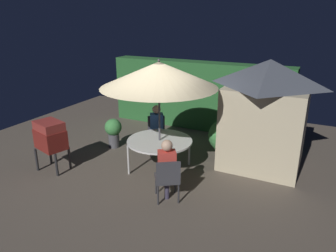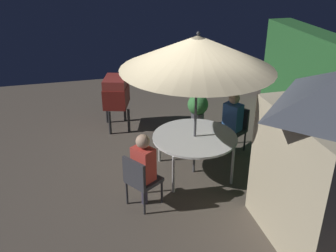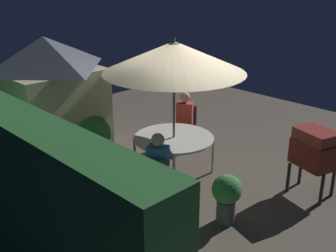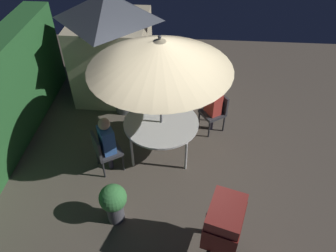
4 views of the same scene
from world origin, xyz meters
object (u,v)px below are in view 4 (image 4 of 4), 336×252
Objects in this scene: patio_table at (161,124)px; bbq_grill at (224,222)px; potted_plant_by_grill at (113,201)px; person_in_red at (214,101)px; garden_shed at (112,45)px; person_in_blue at (107,139)px; patio_umbrella at (160,54)px; chair_far_side at (104,150)px; potted_plant_by_shed at (122,88)px; chair_near_shed at (216,110)px.

bbq_grill is (-2.25, -1.12, 0.15)m from patio_table.
person_in_red is at bearing -34.38° from potted_plant_by_grill.
bbq_grill is 1.48× the size of potted_plant_by_grill.
garden_shed is at bearing 33.47° from patio_table.
garden_shed reaches higher than person_in_blue.
person_in_red is at bearing -56.00° from patio_umbrella.
chair_far_side is 0.28m from person_in_blue.
potted_plant_by_shed is 1.37× the size of potted_plant_by_grill.
chair_near_shed is 2.22m from potted_plant_by_shed.
person_in_red is 1.00× the size of person_in_blue.
patio_table is 1.36× the size of potted_plant_by_shed.
patio_table is 1.38m from chair_near_shed.
patio_umbrella is 2.89× the size of chair_far_side.
chair_far_side is at bearing 20.07° from potted_plant_by_grill.
person_in_red is at bearing -57.12° from person_in_blue.
chair_far_side is 2.53m from person_in_red.
person_in_red is at bearing -56.00° from patio_table.
chair_far_side is at bearing -173.05° from garden_shed.
garden_shed is 2.03× the size of person_in_red.
patio_umbrella is (-2.09, -1.38, 0.96)m from garden_shed.
potted_plant_by_shed is (-0.84, -0.36, -0.65)m from garden_shed.
chair_near_shed is 0.28m from person_in_red.
bbq_grill is 2.72m from chair_far_side.
potted_plant_by_grill is (-2.54, 1.77, -0.04)m from chair_near_shed.
bbq_grill is 2.97m from person_in_red.
potted_plant_by_shed is 1.86m from person_in_blue.
person_in_blue is (0.04, -0.07, 0.26)m from chair_far_side.
person_in_blue is at bearing 122.88° from person_in_red.
patio_table is 1.57m from patio_umbrella.
chair_near_shed is 2.60m from chair_far_side.
person_in_blue is at bearing 51.78° from bbq_grill.
person_in_red is (0.72, -1.07, 0.08)m from patio_table.
chair_far_side is at bearing 179.32° from potted_plant_by_shed.
chair_near_shed is (-1.32, -2.52, -0.78)m from garden_shed.
potted_plant_by_grill is at bearing 74.67° from bbq_grill.
patio_umbrella is 2.17× the size of bbq_grill.
garden_shed is 2.84× the size of chair_near_shed.
garden_shed is at bearing 33.47° from patio_umbrella.
bbq_grill reaches higher than potted_plant_by_grill.
potted_plant_by_grill is at bearing 145.04° from chair_near_shed.
chair_near_shed is at bearing -0.27° from bbq_grill.
patio_table is at bearing -58.38° from chair_far_side.
chair_near_shed is at bearing -102.62° from potted_plant_by_shed.
person_in_blue is at bearing 16.12° from potted_plant_by_grill.
person_in_red is (-1.37, -2.45, -0.52)m from garden_shed.
chair_far_side is (1.61, 2.17, -0.33)m from bbq_grill.
chair_far_side is at bearing 121.62° from person_in_blue.
person_in_blue is (-1.32, 2.04, 0.00)m from person_in_red.
potted_plant_by_grill is (-1.77, 0.64, -0.22)m from patio_table.
patio_table is 1.20× the size of person_in_blue.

